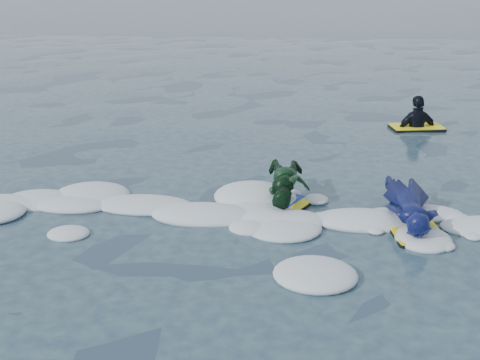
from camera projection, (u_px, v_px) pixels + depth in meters
ground at (237, 273)px, 6.48m from camera, size 120.00×120.00×0.00m
foam_band at (245, 232)px, 7.44m from camera, size 12.00×3.10×0.30m
prone_woman_unit at (410, 207)px, 7.61m from camera, size 0.76×1.69×0.44m
prone_child_unit at (287, 186)px, 8.22m from camera, size 0.82×1.35×0.51m
waiting_rider_unit at (416, 133)px, 11.99m from camera, size 1.11×0.74×1.54m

